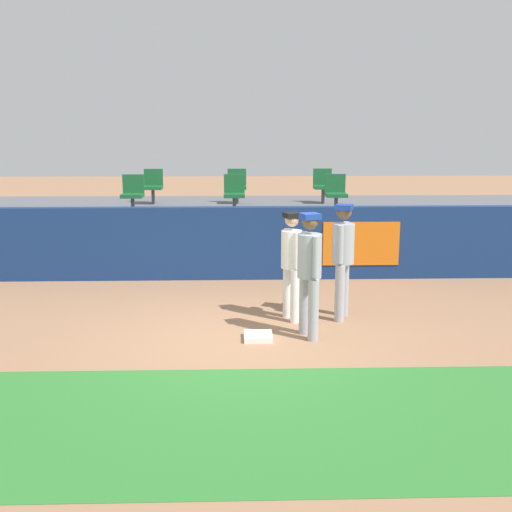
{
  "coord_description": "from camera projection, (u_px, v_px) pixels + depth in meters",
  "views": [
    {
      "loc": [
        -0.01,
        -8.29,
        2.96
      ],
      "look_at": [
        0.27,
        1.17,
        1.0
      ],
      "focal_mm": 44.02,
      "sensor_mm": 36.0,
      "label": 1
    }
  ],
  "objects": [
    {
      "name": "bleacher_platform",
      "position": [
        238.0,
        230.0,
        14.85
      ],
      "size": [
        18.0,
        4.8,
        1.11
      ],
      "primitive_type": "cube",
      "color": "#59595E",
      "rests_on": "ground_plane"
    },
    {
      "name": "seat_front_center",
      "position": [
        234.0,
        192.0,
        13.53
      ],
      "size": [
        0.45,
        0.44,
        0.84
      ],
      "color": "#4C4C51",
      "rests_on": "bleacher_platform"
    },
    {
      "name": "grass_foreground_strip",
      "position": [
        240.0,
        421.0,
        6.42
      ],
      "size": [
        18.0,
        2.8,
        0.01
      ],
      "primitive_type": "cube",
      "color": "#2D722D",
      "rests_on": "ground_plane"
    },
    {
      "name": "seat_front_right",
      "position": [
        336.0,
        191.0,
        13.59
      ],
      "size": [
        0.44,
        0.44,
        0.84
      ],
      "color": "#4C4C51",
      "rests_on": "bleacher_platform"
    },
    {
      "name": "player_fielder_home",
      "position": [
        291.0,
        259.0,
        9.62
      ],
      "size": [
        0.4,
        0.55,
        1.68
      ],
      "rotation": [
        0.0,
        0.0,
        -1.25
      ],
      "color": "white",
      "rests_on": "ground_plane"
    },
    {
      "name": "player_runner_visitor",
      "position": [
        309.0,
        266.0,
        8.78
      ],
      "size": [
        0.43,
        0.48,
        1.79
      ],
      "rotation": [
        0.0,
        0.0,
        -1.27
      ],
      "color": "#9EA3AD",
      "rests_on": "ground_plane"
    },
    {
      "name": "seat_back_left",
      "position": [
        153.0,
        184.0,
        15.23
      ],
      "size": [
        0.46,
        0.44,
        0.84
      ],
      "color": "#4C4C51",
      "rests_on": "bleacher_platform"
    },
    {
      "name": "ground_plane",
      "position": [
        239.0,
        344.0,
        8.72
      ],
      "size": [
        60.0,
        60.0,
        0.0
      ],
      "primitive_type": "plane",
      "color": "#936B4C"
    },
    {
      "name": "seat_back_center",
      "position": [
        237.0,
        184.0,
        15.29
      ],
      "size": [
        0.46,
        0.44,
        0.84
      ],
      "color": "#4C4C51",
      "rests_on": "bleacher_platform"
    },
    {
      "name": "seat_front_left",
      "position": [
        133.0,
        192.0,
        13.47
      ],
      "size": [
        0.46,
        0.44,
        0.84
      ],
      "color": "#4C4C51",
      "rests_on": "bleacher_platform"
    },
    {
      "name": "field_wall",
      "position": [
        239.0,
        243.0,
        12.3
      ],
      "size": [
        18.0,
        0.26,
        1.43
      ],
      "color": "navy",
      "rests_on": "ground_plane"
    },
    {
      "name": "seat_back_right",
      "position": [
        323.0,
        184.0,
        15.36
      ],
      "size": [
        0.45,
        0.44,
        0.84
      ],
      "color": "#4C4C51",
      "rests_on": "bleacher_platform"
    },
    {
      "name": "first_base",
      "position": [
        258.0,
        336.0,
        8.89
      ],
      "size": [
        0.4,
        0.4,
        0.08
      ],
      "primitive_type": "cube",
      "color": "white",
      "rests_on": "ground_plane"
    },
    {
      "name": "player_coach_visitor",
      "position": [
        343.0,
        253.0,
        9.67
      ],
      "size": [
        0.44,
        0.48,
        1.8
      ],
      "rotation": [
        0.0,
        0.0,
        -1.94
      ],
      "color": "#9EA3AD",
      "rests_on": "ground_plane"
    }
  ]
}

